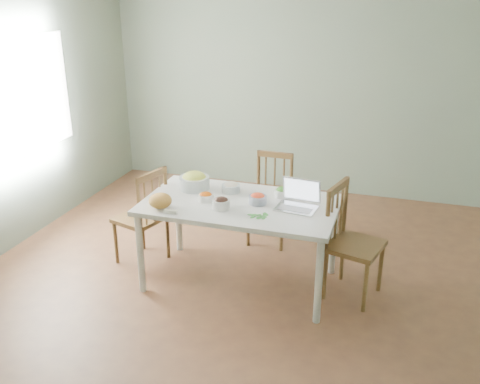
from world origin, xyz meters
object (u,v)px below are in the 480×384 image
(chair_far, at_px, (270,200))
(chair_left, at_px, (140,216))
(bowl_squash, at_px, (194,181))
(bread_boule, at_px, (160,201))
(laptop, at_px, (297,196))
(chair_right, at_px, (356,243))
(dining_table, at_px, (240,243))

(chair_far, bearing_deg, chair_left, -142.95)
(chair_far, bearing_deg, bowl_squash, -127.32)
(bread_boule, bearing_deg, bowl_squash, 77.52)
(chair_far, distance_m, bowl_squash, 0.97)
(bread_boule, distance_m, laptop, 1.16)
(bread_boule, height_order, laptop, laptop)
(bread_boule, xyz_separation_m, laptop, (1.12, 0.32, 0.05))
(chair_right, xyz_separation_m, laptop, (-0.52, -0.08, 0.40))
(dining_table, relative_size, bowl_squash, 6.05)
(dining_table, height_order, bread_boule, bread_boule)
(bowl_squash, bearing_deg, chair_left, -170.14)
(dining_table, height_order, chair_far, chair_far)
(chair_left, relative_size, bread_boule, 4.89)
(chair_left, relative_size, bowl_squash, 3.47)
(chair_far, distance_m, chair_left, 1.35)
(dining_table, height_order, chair_left, chair_left)
(dining_table, relative_size, laptop, 4.98)
(chair_right, xyz_separation_m, bread_boule, (-1.64, -0.40, 0.35))
(bread_boule, distance_m, bowl_squash, 0.52)
(chair_far, height_order, chair_right, chair_right)
(chair_right, bearing_deg, chair_left, 104.70)
(chair_right, height_order, laptop, laptop)
(chair_far, bearing_deg, bread_boule, -117.72)
(chair_left, bearing_deg, bowl_squash, 116.66)
(chair_far, bearing_deg, laptop, -61.28)
(dining_table, relative_size, chair_left, 1.74)
(chair_right, distance_m, bowl_squash, 1.57)
(laptop, bearing_deg, chair_right, 14.52)
(dining_table, distance_m, laptop, 0.72)
(dining_table, bearing_deg, bread_boule, -153.29)
(laptop, bearing_deg, chair_far, 123.32)
(chair_right, bearing_deg, bread_boule, 118.66)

